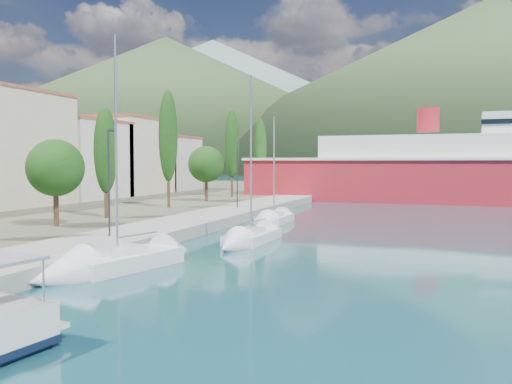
% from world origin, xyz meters
% --- Properties ---
extents(ground, '(1400.00, 1400.00, 0.00)m').
position_xyz_m(ground, '(0.00, 120.00, 0.00)').
color(ground, '#164650').
extents(quay, '(5.00, 88.00, 0.80)m').
position_xyz_m(quay, '(-9.00, 26.00, 0.40)').
color(quay, gray).
rests_on(quay, ground).
extents(town_buildings, '(9.20, 69.20, 11.30)m').
position_xyz_m(town_buildings, '(-32.00, 36.91, 5.57)').
color(town_buildings, beige).
rests_on(town_buildings, land_strip).
extents(tree_row, '(4.00, 63.12, 11.13)m').
position_xyz_m(tree_row, '(-15.66, 32.65, 5.93)').
color(tree_row, '#47301E').
rests_on(tree_row, land_strip).
extents(lamp_posts, '(0.15, 45.06, 6.06)m').
position_xyz_m(lamp_posts, '(-9.00, 14.20, 4.08)').
color(lamp_posts, '#2D2D33').
rests_on(lamp_posts, quay).
extents(sailboat_near, '(4.31, 8.55, 11.79)m').
position_xyz_m(sailboat_near, '(-5.71, 8.01, 0.32)').
color(sailboat_near, silver).
rests_on(sailboat_near, ground).
extents(sailboat_mid, '(2.31, 7.83, 11.17)m').
position_xyz_m(sailboat_mid, '(-2.35, 18.56, 0.28)').
color(sailboat_mid, silver).
rests_on(sailboat_mid, ground).
extents(sailboat_far, '(2.13, 6.49, 9.51)m').
position_xyz_m(sailboat_far, '(-4.06, 30.02, 0.27)').
color(sailboat_far, silver).
rests_on(sailboat_far, ground).
extents(ferry, '(63.76, 16.61, 12.54)m').
position_xyz_m(ferry, '(16.24, 62.22, 3.82)').
color(ferry, '#A51D27').
rests_on(ferry, ground).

